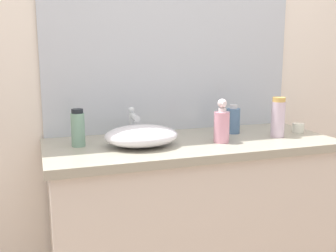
{
  "coord_description": "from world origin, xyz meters",
  "views": [
    {
      "loc": [
        -0.63,
        -1.25,
        1.32
      ],
      "look_at": [
        -0.08,
        0.4,
        0.99
      ],
      "focal_mm": 42.37,
      "sensor_mm": 36.0,
      "label": 1
    }
  ],
  "objects_px": {
    "perfume_bottle": "(278,117)",
    "spray_can": "(233,120)",
    "candle_jar": "(298,128)",
    "sink_basin": "(141,136)",
    "lotion_bottle": "(78,128)",
    "soap_dispenser": "(222,124)"
  },
  "relations": [
    {
      "from": "sink_basin",
      "to": "candle_jar",
      "type": "height_order",
      "value": "sink_basin"
    },
    {
      "from": "sink_basin",
      "to": "soap_dispenser",
      "type": "bearing_deg",
      "value": -7.57
    },
    {
      "from": "candle_jar",
      "to": "perfume_bottle",
      "type": "bearing_deg",
      "value": -161.43
    },
    {
      "from": "soap_dispenser",
      "to": "perfume_bottle",
      "type": "relative_size",
      "value": 1.03
    },
    {
      "from": "lotion_bottle",
      "to": "spray_can",
      "type": "bearing_deg",
      "value": 2.47
    },
    {
      "from": "sink_basin",
      "to": "soap_dispenser",
      "type": "relative_size",
      "value": 1.63
    },
    {
      "from": "sink_basin",
      "to": "spray_can",
      "type": "xyz_separation_m",
      "value": [
        0.51,
        0.11,
        0.02
      ]
    },
    {
      "from": "perfume_bottle",
      "to": "spray_can",
      "type": "relative_size",
      "value": 1.33
    },
    {
      "from": "soap_dispenser",
      "to": "candle_jar",
      "type": "distance_m",
      "value": 0.48
    },
    {
      "from": "sink_basin",
      "to": "soap_dispenser",
      "type": "height_order",
      "value": "soap_dispenser"
    },
    {
      "from": "sink_basin",
      "to": "perfume_bottle",
      "type": "relative_size",
      "value": 1.69
    },
    {
      "from": "lotion_bottle",
      "to": "candle_jar",
      "type": "bearing_deg",
      "value": -3.05
    },
    {
      "from": "soap_dispenser",
      "to": "lotion_bottle",
      "type": "height_order",
      "value": "soap_dispenser"
    },
    {
      "from": "sink_basin",
      "to": "perfume_bottle",
      "type": "distance_m",
      "value": 0.67
    },
    {
      "from": "lotion_bottle",
      "to": "sink_basin",
      "type": "bearing_deg",
      "value": -17.3
    },
    {
      "from": "perfume_bottle",
      "to": "spray_can",
      "type": "distance_m",
      "value": 0.22
    },
    {
      "from": "soap_dispenser",
      "to": "spray_can",
      "type": "relative_size",
      "value": 1.38
    },
    {
      "from": "sink_basin",
      "to": "soap_dispenser",
      "type": "xyz_separation_m",
      "value": [
        0.36,
        -0.05,
        0.04
      ]
    },
    {
      "from": "perfume_bottle",
      "to": "candle_jar",
      "type": "bearing_deg",
      "value": 18.57
    },
    {
      "from": "perfume_bottle",
      "to": "spray_can",
      "type": "xyz_separation_m",
      "value": [
        -0.16,
        0.14,
        -0.03
      ]
    },
    {
      "from": "sink_basin",
      "to": "soap_dispenser",
      "type": "distance_m",
      "value": 0.37
    },
    {
      "from": "soap_dispenser",
      "to": "spray_can",
      "type": "distance_m",
      "value": 0.22
    }
  ]
}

